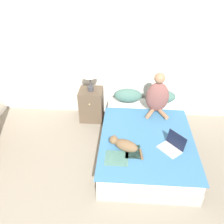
{
  "coord_description": "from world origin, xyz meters",
  "views": [
    {
      "loc": [
        0.21,
        -0.66,
        2.74
      ],
      "look_at": [
        0.01,
        2.26,
        0.75
      ],
      "focal_mm": 38.0,
      "sensor_mm": 36.0,
      "label": 1
    }
  ],
  "objects_px": {
    "nightstand": "(91,105)",
    "pillow_near": "(128,95)",
    "cat_tabby": "(124,145)",
    "bed": "(145,141)",
    "laptop_open": "(172,146)",
    "pillow_far": "(161,96)",
    "table_lamp": "(90,73)",
    "person_sitting": "(157,96)"
  },
  "relations": [
    {
      "from": "nightstand",
      "to": "pillow_near",
      "type": "bearing_deg",
      "value": 3.22
    },
    {
      "from": "cat_tabby",
      "to": "nightstand",
      "type": "height_order",
      "value": "nightstand"
    },
    {
      "from": "bed",
      "to": "laptop_open",
      "type": "xyz_separation_m",
      "value": [
        0.33,
        -0.38,
        0.25
      ]
    },
    {
      "from": "bed",
      "to": "laptop_open",
      "type": "bearing_deg",
      "value": -48.82
    },
    {
      "from": "pillow_far",
      "to": "table_lamp",
      "type": "bearing_deg",
      "value": -178.07
    },
    {
      "from": "bed",
      "to": "nightstand",
      "type": "relative_size",
      "value": 3.32
    },
    {
      "from": "cat_tabby",
      "to": "laptop_open",
      "type": "bearing_deg",
      "value": -152.14
    },
    {
      "from": "pillow_far",
      "to": "person_sitting",
      "type": "height_order",
      "value": "person_sitting"
    },
    {
      "from": "cat_tabby",
      "to": "laptop_open",
      "type": "distance_m",
      "value": 0.68
    },
    {
      "from": "table_lamp",
      "to": "pillow_near",
      "type": "bearing_deg",
      "value": 3.65
    },
    {
      "from": "pillow_far",
      "to": "table_lamp",
      "type": "xyz_separation_m",
      "value": [
        -1.3,
        -0.04,
        0.46
      ]
    },
    {
      "from": "pillow_near",
      "to": "nightstand",
      "type": "bearing_deg",
      "value": -176.78
    },
    {
      "from": "pillow_near",
      "to": "pillow_far",
      "type": "distance_m",
      "value": 0.61
    },
    {
      "from": "bed",
      "to": "pillow_far",
      "type": "distance_m",
      "value": 0.98
    },
    {
      "from": "bed",
      "to": "table_lamp",
      "type": "bearing_deg",
      "value": 139.91
    },
    {
      "from": "table_lamp",
      "to": "laptop_open",
      "type": "bearing_deg",
      "value": -42.55
    },
    {
      "from": "table_lamp",
      "to": "bed",
      "type": "bearing_deg",
      "value": -40.09
    },
    {
      "from": "pillow_far",
      "to": "person_sitting",
      "type": "bearing_deg",
      "value": -110.83
    },
    {
      "from": "pillow_far",
      "to": "person_sitting",
      "type": "distance_m",
      "value": 0.37
    },
    {
      "from": "nightstand",
      "to": "table_lamp",
      "type": "distance_m",
      "value": 0.66
    },
    {
      "from": "bed",
      "to": "nightstand",
      "type": "distance_m",
      "value": 1.31
    },
    {
      "from": "pillow_near",
      "to": "cat_tabby",
      "type": "relative_size",
      "value": 1.09
    },
    {
      "from": "pillow_far",
      "to": "cat_tabby",
      "type": "bearing_deg",
      "value": -116.24
    },
    {
      "from": "cat_tabby",
      "to": "laptop_open",
      "type": "height_order",
      "value": "laptop_open"
    },
    {
      "from": "laptop_open",
      "to": "pillow_near",
      "type": "bearing_deg",
      "value": 165.81
    },
    {
      "from": "pillow_far",
      "to": "table_lamp",
      "type": "height_order",
      "value": "table_lamp"
    },
    {
      "from": "person_sitting",
      "to": "laptop_open",
      "type": "distance_m",
      "value": 1.0
    },
    {
      "from": "pillow_near",
      "to": "nightstand",
      "type": "relative_size",
      "value": 0.84
    },
    {
      "from": "cat_tabby",
      "to": "person_sitting",
      "type": "bearing_deg",
      "value": -94.66
    },
    {
      "from": "pillow_near",
      "to": "person_sitting",
      "type": "distance_m",
      "value": 0.61
    },
    {
      "from": "pillow_near",
      "to": "cat_tabby",
      "type": "height_order",
      "value": "pillow_near"
    },
    {
      "from": "pillow_near",
      "to": "laptop_open",
      "type": "relative_size",
      "value": 1.31
    },
    {
      "from": "table_lamp",
      "to": "person_sitting",
      "type": "bearing_deg",
      "value": -12.35
    },
    {
      "from": "nightstand",
      "to": "laptop_open",
      "type": "bearing_deg",
      "value": -42.58
    },
    {
      "from": "person_sitting",
      "to": "cat_tabby",
      "type": "xyz_separation_m",
      "value": [
        -0.53,
        -1.01,
        -0.22
      ]
    },
    {
      "from": "laptop_open",
      "to": "table_lamp",
      "type": "height_order",
      "value": "table_lamp"
    },
    {
      "from": "laptop_open",
      "to": "person_sitting",
      "type": "bearing_deg",
      "value": 147.37
    },
    {
      "from": "pillow_far",
      "to": "person_sitting",
      "type": "relative_size",
      "value": 0.72
    },
    {
      "from": "laptop_open",
      "to": "nightstand",
      "type": "relative_size",
      "value": 0.64
    },
    {
      "from": "person_sitting",
      "to": "laptop_open",
      "type": "xyz_separation_m",
      "value": [
        0.14,
        -0.96,
        -0.26
      ]
    },
    {
      "from": "cat_tabby",
      "to": "nightstand",
      "type": "xyz_separation_m",
      "value": [
        -0.65,
        1.28,
        -0.17
      ]
    },
    {
      "from": "cat_tabby",
      "to": "nightstand",
      "type": "distance_m",
      "value": 1.44
    }
  ]
}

